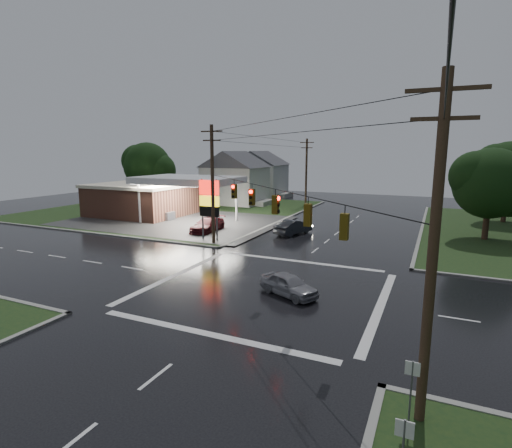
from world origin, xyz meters
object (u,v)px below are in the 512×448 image
at_px(utility_pole_n, 306,171).
at_px(tree_nw_behind, 148,166).
at_px(car_pump, 208,225).
at_px(tree_ne_near, 492,184).
at_px(tree_ne_far, 510,172).
at_px(car_north, 293,227).
at_px(car_crossing, 289,285).
at_px(house_near, 235,177).
at_px(house_far, 260,173).
at_px(utility_pole_nw, 213,183).
at_px(utility_pole_se, 433,251).
at_px(gas_station, 148,197).
at_px(pylon_sign, 209,200).

height_order(utility_pole_n, tree_nw_behind, utility_pole_n).
bearing_deg(car_pump, tree_ne_near, 14.19).
distance_m(tree_ne_far, car_pump, 36.51).
xyz_separation_m(car_north, car_crossing, (5.75, -17.18, -0.10)).
bearing_deg(utility_pole_n, house_near, -170.09).
bearing_deg(car_north, tree_ne_far, -122.48).
height_order(utility_pole_n, car_north, utility_pole_n).
height_order(house_far, tree_nw_behind, tree_nw_behind).
height_order(utility_pole_n, tree_ne_far, utility_pole_n).
bearing_deg(utility_pole_nw, car_pump, 127.13).
distance_m(tree_nw_behind, car_north, 33.03).
height_order(utility_pole_se, car_crossing, utility_pole_se).
relative_size(gas_station, utility_pole_se, 2.38).
height_order(utility_pole_nw, tree_nw_behind, utility_pole_nw).
height_order(gas_station, utility_pole_n, utility_pole_n).
distance_m(utility_pole_se, tree_ne_near, 31.83).
xyz_separation_m(tree_ne_far, car_pump, (-30.15, -19.87, -5.42)).
bearing_deg(pylon_sign, house_near, 112.28).
xyz_separation_m(tree_ne_far, car_north, (-21.23, -17.28, -5.40)).
height_order(utility_pole_se, house_far, utility_pole_se).
bearing_deg(car_crossing, utility_pole_se, -114.34).
bearing_deg(car_pump, car_north, 14.24).
bearing_deg(utility_pole_n, tree_nw_behind, -161.79).
bearing_deg(tree_ne_far, car_north, -140.87).
relative_size(tree_nw_behind, car_crossing, 2.52).
relative_size(car_north, car_pump, 0.90).
bearing_deg(utility_pole_nw, car_crossing, -41.73).
xyz_separation_m(utility_pole_se, house_near, (-30.45, 45.50, -1.32)).
distance_m(utility_pole_n, tree_nw_behind, 25.63).
distance_m(house_far, car_crossing, 54.04).
bearing_deg(house_near, gas_station, -106.17).
bearing_deg(car_north, utility_pole_nw, 71.50).
bearing_deg(utility_pole_se, utility_pole_n, 111.80).
xyz_separation_m(utility_pole_nw, car_crossing, (11.17, -9.96, -5.05)).
relative_size(utility_pole_nw, tree_nw_behind, 1.10).
relative_size(pylon_sign, car_crossing, 1.51).
height_order(car_north, car_crossing, car_north).
bearing_deg(house_far, tree_ne_far, -19.71).
distance_m(car_north, car_crossing, 18.11).
bearing_deg(house_near, tree_ne_near, -21.76).
relative_size(utility_pole_n, house_near, 0.95).
distance_m(utility_pole_n, tree_ne_far, 26.96).
distance_m(utility_pole_se, utility_pole_n, 51.16).
xyz_separation_m(utility_pole_n, car_north, (5.42, -21.28, -4.69)).
bearing_deg(house_near, pylon_sign, -67.72).
bearing_deg(house_far, utility_pole_se, -61.32).
height_order(gas_station, pylon_sign, pylon_sign).
height_order(gas_station, utility_pole_nw, utility_pole_nw).
xyz_separation_m(gas_station, house_far, (3.73, 28.30, 1.86)).
relative_size(utility_pole_nw, tree_ne_far, 1.12).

